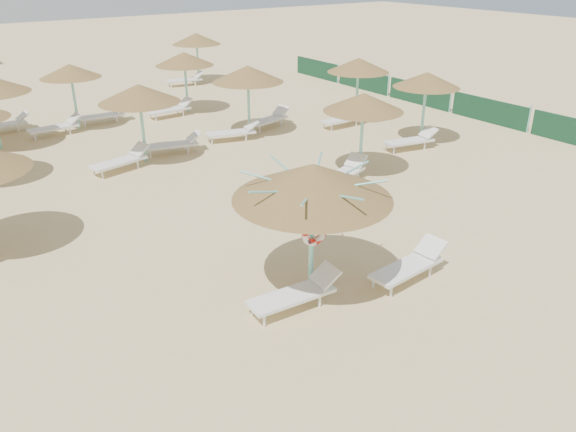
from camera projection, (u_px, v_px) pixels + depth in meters
ground at (317, 279)px, 12.49m from camera, size 120.00×120.00×0.00m
main_palapa at (313, 182)px, 11.01m from camera, size 3.22×3.22×2.89m
lounger_main_a at (297, 293)px, 11.37m from camera, size 2.00×0.71×0.71m
lounger_main_b at (411, 264)px, 12.39m from camera, size 2.05×0.77×0.73m
palapa_field at (154, 82)px, 20.76m from camera, size 18.68×18.94×2.72m
windbreak_fence at (420, 94)px, 26.97m from camera, size 0.08×19.84×1.10m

